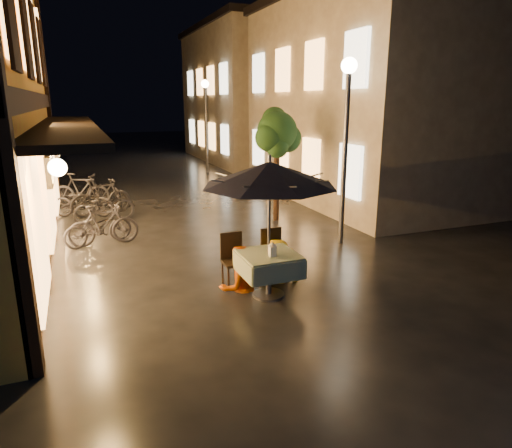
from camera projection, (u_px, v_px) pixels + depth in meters
name	position (u px, v px, depth m)	size (l,w,h in m)	color
ground	(255.00, 291.00, 8.18)	(90.00, 90.00, 0.00)	black
east_building_near	(388.00, 98.00, 15.76)	(7.30, 9.30, 6.80)	#BAB096
east_building_far	(263.00, 94.00, 26.03)	(7.30, 10.30, 7.30)	#BAB096
street_tree	(277.00, 134.00, 12.45)	(1.43, 1.20, 3.15)	black
streetlamp_near	(347.00, 119.00, 10.27)	(0.36, 0.36, 4.23)	#59595E
streetlamp_far	(206.00, 109.00, 21.05)	(0.36, 0.36, 4.23)	#59595E
cafe_table	(269.00, 264.00, 7.85)	(0.99, 0.99, 0.78)	#59595E
patio_umbrella	(269.00, 174.00, 7.44)	(2.28, 2.28, 2.46)	#59595E
cafe_chair_left	(233.00, 256.00, 8.38)	(0.42, 0.42, 0.97)	black
cafe_chair_right	(273.00, 251.00, 8.66)	(0.42, 0.42, 0.97)	black
table_lantern	(272.00, 248.00, 7.63)	(0.16, 0.16, 0.25)	white
person_orange	(238.00, 247.00, 8.11)	(0.76, 0.59, 1.56)	#D85300
person_yellow	(277.00, 241.00, 8.47)	(1.01, 0.58, 1.57)	#FFC400
bicycle_0	(98.00, 227.00, 10.74)	(0.58, 1.65, 0.87)	black
bicycle_1	(103.00, 225.00, 10.68)	(0.46, 1.62, 0.97)	#222229
bicycle_2	(104.00, 206.00, 12.75)	(0.60, 1.71, 0.90)	black
bicycle_3	(101.00, 197.00, 13.53)	(0.51, 1.81, 1.09)	black
bicycle_4	(83.00, 201.00, 13.32)	(0.61, 1.76, 0.92)	#232229
bicycle_5	(81.00, 190.00, 14.54)	(0.52, 1.82, 1.10)	black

